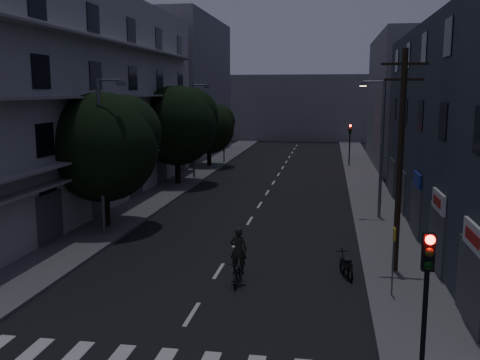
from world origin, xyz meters
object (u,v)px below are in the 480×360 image
(bus_stop_sign, at_px, (394,249))
(motorcycle, at_px, (346,267))
(cyclist, at_px, (238,265))
(utility_pole, at_px, (400,158))
(traffic_signal_near, at_px, (427,281))

(bus_stop_sign, bearing_deg, motorcycle, 126.30)
(motorcycle, height_order, cyclist, cyclist)
(bus_stop_sign, relative_size, cyclist, 1.10)
(bus_stop_sign, relative_size, motorcycle, 1.53)
(utility_pole, height_order, bus_stop_sign, utility_pole)
(utility_pole, bearing_deg, traffic_signal_near, -92.96)
(utility_pole, bearing_deg, motorcycle, -160.87)
(cyclist, bearing_deg, utility_pole, 18.89)
(traffic_signal_near, relative_size, bus_stop_sign, 1.62)
(utility_pole, distance_m, bus_stop_sign, 4.13)
(traffic_signal_near, height_order, cyclist, traffic_signal_near)
(traffic_signal_near, bearing_deg, utility_pole, 87.04)
(utility_pole, relative_size, motorcycle, 5.44)
(bus_stop_sign, bearing_deg, traffic_signal_near, -90.49)
(traffic_signal_near, xyz_separation_m, cyclist, (-5.72, 7.32, -2.32))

